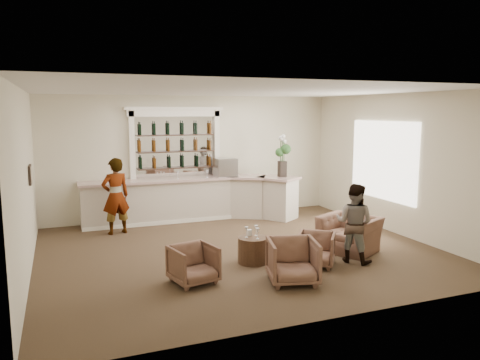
% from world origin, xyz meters
% --- Properties ---
extents(ground, '(8.00, 8.00, 0.00)m').
position_xyz_m(ground, '(0.00, 0.00, 0.00)').
color(ground, brown).
rests_on(ground, ground).
extents(room_shell, '(8.04, 7.02, 3.32)m').
position_xyz_m(room_shell, '(0.16, 0.71, 2.34)').
color(room_shell, beige).
rests_on(room_shell, ground).
extents(bar_counter, '(5.72, 1.80, 1.14)m').
position_xyz_m(bar_counter, '(-0.16, 3.00, 0.57)').
color(bar_counter, beige).
rests_on(bar_counter, ground).
extents(back_bar_alcove, '(2.64, 0.25, 3.00)m').
position_xyz_m(back_bar_alcove, '(-0.50, 3.41, 2.03)').
color(back_bar_alcove, white).
rests_on(back_bar_alcove, ground).
extents(cocktail_table, '(0.58, 0.58, 0.50)m').
position_xyz_m(cocktail_table, '(-0.04, -0.82, 0.25)').
color(cocktail_table, '#4A3020').
rests_on(cocktail_table, ground).
extents(sommelier, '(0.74, 0.58, 1.81)m').
position_xyz_m(sommelier, '(-2.22, 2.33, 0.91)').
color(sommelier, gray).
rests_on(sommelier, ground).
extents(guest, '(0.91, 0.94, 1.53)m').
position_xyz_m(guest, '(1.80, -1.47, 0.77)').
color(guest, gray).
rests_on(guest, ground).
extents(armchair_left, '(0.84, 0.86, 0.66)m').
position_xyz_m(armchair_left, '(-1.39, -1.45, 0.33)').
color(armchair_left, brown).
rests_on(armchair_left, ground).
extents(armchair_center, '(1.00, 1.01, 0.75)m').
position_xyz_m(armchair_center, '(0.18, -2.04, 0.38)').
color(armchair_center, brown).
rests_on(armchair_center, ground).
extents(armchair_right, '(0.95, 0.96, 0.63)m').
position_xyz_m(armchair_right, '(1.01, -1.40, 0.32)').
color(armchair_right, brown).
rests_on(armchair_right, ground).
extents(armchair_far, '(1.39, 1.45, 0.73)m').
position_xyz_m(armchair_far, '(2.14, -0.85, 0.36)').
color(armchair_far, brown).
rests_on(armchair_far, ground).
extents(espresso_machine, '(0.56, 0.47, 0.49)m').
position_xyz_m(espresso_machine, '(0.77, 3.03, 1.39)').
color(espresso_machine, '#ADADB2').
rests_on(espresso_machine, bar_counter).
extents(flower_vase, '(0.30, 0.30, 1.12)m').
position_xyz_m(flower_vase, '(2.16, 2.38, 1.77)').
color(flower_vase, black).
rests_on(flower_vase, bar_counter).
extents(wine_glass_bar_left, '(0.07, 0.07, 0.21)m').
position_xyz_m(wine_glass_bar_left, '(0.22, 2.94, 1.25)').
color(wine_glass_bar_left, white).
rests_on(wine_glass_bar_left, bar_counter).
extents(wine_glass_bar_right, '(0.07, 0.07, 0.21)m').
position_xyz_m(wine_glass_bar_right, '(-0.55, 3.01, 1.25)').
color(wine_glass_bar_right, white).
rests_on(wine_glass_bar_right, bar_counter).
extents(wine_glass_tbl_a, '(0.07, 0.07, 0.21)m').
position_xyz_m(wine_glass_tbl_a, '(-0.16, -0.79, 0.60)').
color(wine_glass_tbl_a, white).
rests_on(wine_glass_tbl_a, cocktail_table).
extents(wine_glass_tbl_b, '(0.07, 0.07, 0.21)m').
position_xyz_m(wine_glass_tbl_b, '(0.06, -0.74, 0.60)').
color(wine_glass_tbl_b, white).
rests_on(wine_glass_tbl_b, cocktail_table).
extents(wine_glass_tbl_c, '(0.07, 0.07, 0.21)m').
position_xyz_m(wine_glass_tbl_c, '(0.00, -0.95, 0.60)').
color(wine_glass_tbl_c, white).
rests_on(wine_glass_tbl_c, cocktail_table).
extents(napkin_holder, '(0.08, 0.08, 0.12)m').
position_xyz_m(napkin_holder, '(-0.06, -0.68, 0.56)').
color(napkin_holder, silver).
rests_on(napkin_holder, cocktail_table).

